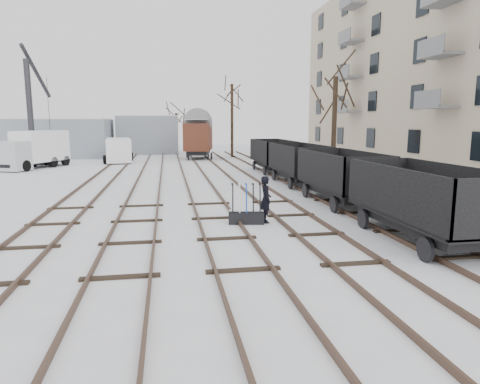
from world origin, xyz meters
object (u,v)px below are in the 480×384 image
object	(u,v)px
worker	(266,199)
panel_van	(119,150)
box_van_wagon	(198,136)
lorry	(35,149)
ground_frame	(246,216)
freight_wagon_a	(423,213)
crane	(33,134)

from	to	relation	value
worker	panel_van	bearing A→B (deg)	15.53
box_van_wagon	lorry	bearing A→B (deg)	-142.18
ground_frame	worker	distance (m)	0.96
box_van_wagon	ground_frame	bearing A→B (deg)	-80.70
ground_frame	panel_van	world-z (taller)	panel_van
lorry	panel_van	world-z (taller)	lorry
freight_wagon_a	panel_van	distance (m)	31.76
ground_frame	lorry	bearing A→B (deg)	130.69
ground_frame	worker	bearing A→B (deg)	16.76
ground_frame	box_van_wagon	distance (m)	29.09
ground_frame	lorry	world-z (taller)	lorry
ground_frame	lorry	xyz separation A→B (m)	(-13.36, 21.78, 1.27)
freight_wagon_a	panel_van	world-z (taller)	freight_wagon_a
lorry	crane	xyz separation A→B (m)	(-1.14, 3.70, 1.14)
panel_van	ground_frame	bearing A→B (deg)	-81.09
worker	crane	world-z (taller)	crane
worker	crane	size ratio (longest dim) A/B	0.17
box_van_wagon	crane	xyz separation A→B (m)	(-14.88, -3.53, 0.38)
box_van_wagon	lorry	world-z (taller)	box_van_wagon
lorry	crane	bearing A→B (deg)	131.12
worker	panel_van	xyz separation A→B (m)	(-8.02, 25.97, 0.28)
lorry	panel_van	size ratio (longest dim) A/B	1.32
ground_frame	panel_van	size ratio (longest dim) A/B	0.28
ground_frame	box_van_wagon	size ratio (longest dim) A/B	0.27
box_van_wagon	worker	bearing A→B (deg)	-79.22
freight_wagon_a	lorry	xyz separation A→B (m)	(-18.35, 25.01, 0.64)
box_van_wagon	panel_van	bearing A→B (deg)	-148.91
box_van_wagon	crane	distance (m)	15.30
panel_van	crane	bearing A→B (deg)	178.01
ground_frame	box_van_wagon	xyz separation A→B (m)	(0.39, 29.01, 2.03)
freight_wagon_a	panel_van	xyz separation A→B (m)	(-12.26, 29.30, 0.24)
ground_frame	freight_wagon_a	size ratio (longest dim) A/B	0.26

